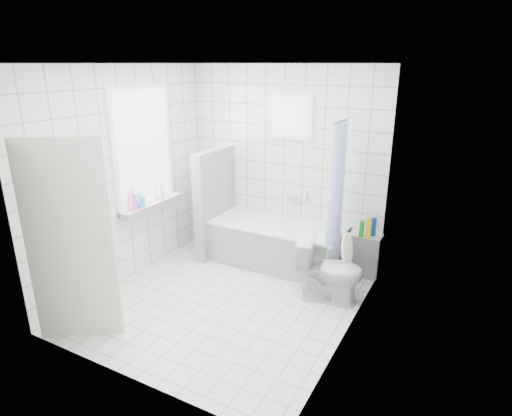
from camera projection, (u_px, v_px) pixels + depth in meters
The scene contains 19 objects.
ground at pixel (227, 300), 4.95m from camera, with size 3.00×3.00×0.00m, color white.
ceiling at pixel (221, 63), 4.12m from camera, with size 3.00×3.00×0.00m, color white.
wall_back at pixel (283, 164), 5.79m from camera, with size 2.80×0.02×2.60m, color white.
wall_front at pixel (120, 242), 3.28m from camera, with size 2.80×0.02×2.60m, color white.
wall_left at pixel (126, 177), 5.16m from camera, with size 0.02×3.00×2.60m, color white.
wall_right at pixel (354, 213), 3.91m from camera, with size 0.02×3.00×2.60m, color white.
window_left at pixel (144, 148), 5.29m from camera, with size 0.01×0.90×1.40m, color white.
window_back at pixel (290, 116), 5.50m from camera, with size 0.50×0.01×0.50m, color white.
window_sill at pixel (152, 205), 5.51m from camera, with size 0.18×1.02×0.08m, color white.
door at pixel (70, 243), 4.00m from camera, with size 0.04×0.80×2.00m, color silver.
bathtub at pixel (277, 244), 5.75m from camera, with size 1.76×0.77×0.58m.
partition_wall at pixel (215, 202), 5.99m from camera, with size 0.15×0.85×1.50m, color white.
tiled_ledge at pixel (364, 255), 5.47m from camera, with size 0.40×0.24×0.55m, color white.
toilet at pixel (330, 270), 4.84m from camera, with size 0.42×0.73×0.75m, color silver.
curtain_rod at pixel (344, 119), 4.82m from camera, with size 0.02×0.02×0.80m, color silver.
shower_curtain at pixel (336, 198), 5.00m from camera, with size 0.14×0.48×1.78m, color #4D71E3, non-canonical shape.
tub_faucet at pixel (295, 199), 5.81m from camera, with size 0.18×0.06×0.06m, color silver.
sill_bottles at pixel (145, 195), 5.36m from camera, with size 0.15×0.64×0.29m.
ledge_bottles at pixel (368, 228), 5.29m from camera, with size 0.19×0.17×0.27m.
Camera 1 is at (2.35, -3.67, 2.60)m, focal length 30.00 mm.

